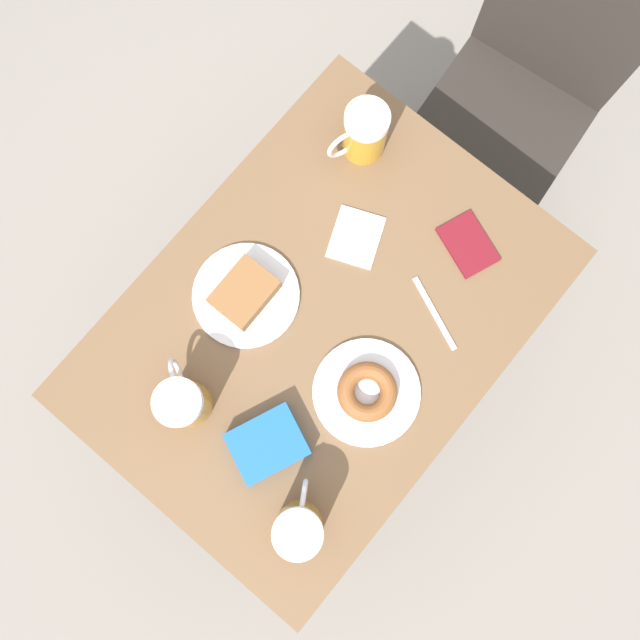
{
  "coord_description": "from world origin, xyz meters",
  "views": [
    {
      "loc": [
        0.13,
        -0.16,
        2.02
      ],
      "look_at": [
        0.0,
        0.0,
        0.75
      ],
      "focal_mm": 35.0,
      "sensor_mm": 36.0,
      "label": 1
    }
  ],
  "objects_px": {
    "chair": "(527,82)",
    "passport_near_edge": "(468,244)",
    "beer_mug_center": "(183,402)",
    "beer_mug_right": "(299,527)",
    "plate_with_donut": "(367,392)",
    "napkin_folded": "(356,237)",
    "beer_mug_left": "(364,133)",
    "plate_with_cake": "(245,294)",
    "fork": "(434,313)",
    "blue_pouch": "(268,444)"
  },
  "relations": [
    {
      "from": "beer_mug_center",
      "to": "passport_near_edge",
      "type": "height_order",
      "value": "beer_mug_center"
    },
    {
      "from": "beer_mug_right",
      "to": "fork",
      "type": "bearing_deg",
      "value": 96.15
    },
    {
      "from": "chair",
      "to": "fork",
      "type": "relative_size",
      "value": 5.41
    },
    {
      "from": "fork",
      "to": "blue_pouch",
      "type": "bearing_deg",
      "value": -102.35
    },
    {
      "from": "fork",
      "to": "passport_near_edge",
      "type": "xyz_separation_m",
      "value": [
        -0.04,
        0.16,
        0.0
      ]
    },
    {
      "from": "plate_with_cake",
      "to": "blue_pouch",
      "type": "height_order",
      "value": "plate_with_cake"
    },
    {
      "from": "fork",
      "to": "beer_mug_center",
      "type": "bearing_deg",
      "value": -120.02
    },
    {
      "from": "plate_with_cake",
      "to": "fork",
      "type": "distance_m",
      "value": 0.4
    },
    {
      "from": "beer_mug_center",
      "to": "blue_pouch",
      "type": "height_order",
      "value": "beer_mug_center"
    },
    {
      "from": "plate_with_cake",
      "to": "passport_near_edge",
      "type": "bearing_deg",
      "value": 53.06
    },
    {
      "from": "plate_with_donut",
      "to": "napkin_folded",
      "type": "height_order",
      "value": "plate_with_donut"
    },
    {
      "from": "plate_with_cake",
      "to": "beer_mug_center",
      "type": "distance_m",
      "value": 0.25
    },
    {
      "from": "beer_mug_left",
      "to": "fork",
      "type": "height_order",
      "value": "beer_mug_left"
    },
    {
      "from": "napkin_folded",
      "to": "passport_near_edge",
      "type": "height_order",
      "value": "passport_near_edge"
    },
    {
      "from": "chair",
      "to": "plate_with_cake",
      "type": "relative_size",
      "value": 3.92
    },
    {
      "from": "plate_with_cake",
      "to": "passport_near_edge",
      "type": "height_order",
      "value": "plate_with_cake"
    },
    {
      "from": "beer_mug_left",
      "to": "blue_pouch",
      "type": "distance_m",
      "value": 0.67
    },
    {
      "from": "beer_mug_center",
      "to": "passport_near_edge",
      "type": "relative_size",
      "value": 0.89
    },
    {
      "from": "chair",
      "to": "passport_near_edge",
      "type": "relative_size",
      "value": 5.95
    },
    {
      "from": "plate_with_donut",
      "to": "beer_mug_center",
      "type": "bearing_deg",
      "value": -136.85
    },
    {
      "from": "chair",
      "to": "fork",
      "type": "height_order",
      "value": "chair"
    },
    {
      "from": "plate_with_donut",
      "to": "beer_mug_left",
      "type": "distance_m",
      "value": 0.54
    },
    {
      "from": "beer_mug_left",
      "to": "napkin_folded",
      "type": "height_order",
      "value": "beer_mug_left"
    },
    {
      "from": "plate_with_cake",
      "to": "beer_mug_right",
      "type": "bearing_deg",
      "value": -36.05
    },
    {
      "from": "chair",
      "to": "napkin_folded",
      "type": "relative_size",
      "value": 5.94
    },
    {
      "from": "beer_mug_left",
      "to": "passport_near_edge",
      "type": "relative_size",
      "value": 0.92
    },
    {
      "from": "beer_mug_center",
      "to": "plate_with_donut",
      "type": "bearing_deg",
      "value": 43.15
    },
    {
      "from": "beer_mug_center",
      "to": "plate_with_cake",
      "type": "bearing_deg",
      "value": 103.59
    },
    {
      "from": "fork",
      "to": "blue_pouch",
      "type": "xyz_separation_m",
      "value": [
        -0.09,
        -0.43,
        0.02
      ]
    },
    {
      "from": "napkin_folded",
      "to": "beer_mug_left",
      "type": "bearing_deg",
      "value": 125.49
    },
    {
      "from": "beer_mug_left",
      "to": "plate_with_donut",
      "type": "bearing_deg",
      "value": -49.93
    },
    {
      "from": "plate_with_donut",
      "to": "fork",
      "type": "distance_m",
      "value": 0.22
    },
    {
      "from": "beer_mug_center",
      "to": "beer_mug_right",
      "type": "xyz_separation_m",
      "value": [
        0.32,
        -0.04,
        0.0
      ]
    },
    {
      "from": "fork",
      "to": "napkin_folded",
      "type": "bearing_deg",
      "value": 174.44
    },
    {
      "from": "beer_mug_right",
      "to": "blue_pouch",
      "type": "bearing_deg",
      "value": 152.7
    },
    {
      "from": "napkin_folded",
      "to": "blue_pouch",
      "type": "xyz_separation_m",
      "value": [
        0.14,
        -0.45,
        0.02
      ]
    },
    {
      "from": "plate_with_cake",
      "to": "plate_with_donut",
      "type": "relative_size",
      "value": 1.02
    },
    {
      "from": "napkin_folded",
      "to": "fork",
      "type": "height_order",
      "value": "same"
    },
    {
      "from": "fork",
      "to": "plate_with_cake",
      "type": "bearing_deg",
      "value": -145.69
    },
    {
      "from": "blue_pouch",
      "to": "beer_mug_left",
      "type": "bearing_deg",
      "value": 112.71
    },
    {
      "from": "passport_near_edge",
      "to": "blue_pouch",
      "type": "distance_m",
      "value": 0.59
    },
    {
      "from": "napkin_folded",
      "to": "passport_near_edge",
      "type": "distance_m",
      "value": 0.24
    },
    {
      "from": "plate_with_cake",
      "to": "passport_near_edge",
      "type": "distance_m",
      "value": 0.49
    },
    {
      "from": "beer_mug_left",
      "to": "beer_mug_right",
      "type": "xyz_separation_m",
      "value": [
        0.41,
        -0.7,
        0.0
      ]
    },
    {
      "from": "chair",
      "to": "passport_near_edge",
      "type": "bearing_deg",
      "value": -79.63
    },
    {
      "from": "fork",
      "to": "blue_pouch",
      "type": "height_order",
      "value": "blue_pouch"
    },
    {
      "from": "beer_mug_left",
      "to": "beer_mug_center",
      "type": "bearing_deg",
      "value": -82.87
    },
    {
      "from": "beer_mug_right",
      "to": "passport_near_edge",
      "type": "height_order",
      "value": "beer_mug_right"
    },
    {
      "from": "plate_with_donut",
      "to": "passport_near_edge",
      "type": "bearing_deg",
      "value": 94.64
    },
    {
      "from": "plate_with_cake",
      "to": "beer_mug_left",
      "type": "xyz_separation_m",
      "value": [
        -0.02,
        0.42,
        0.05
      ]
    }
  ]
}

